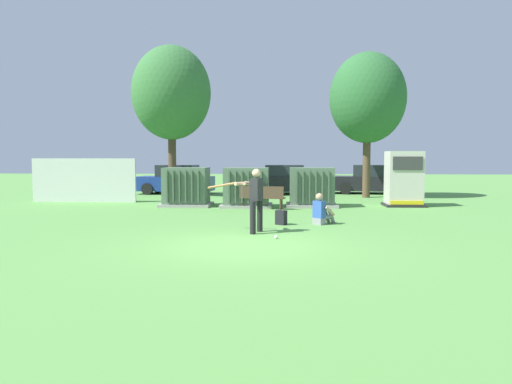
{
  "coord_description": "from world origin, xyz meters",
  "views": [
    {
      "loc": [
        0.92,
        -11.1,
        2.05
      ],
      "look_at": [
        0.07,
        3.5,
        1.0
      ],
      "focal_mm": 33.98,
      "sensor_mm": 36.0,
      "label": 1
    }
  ],
  "objects_px": {
    "transformer_mid_west": "(247,188)",
    "backpack": "(281,218)",
    "transformer_west": "(186,187)",
    "generator_enclosure": "(404,179)",
    "sports_ball": "(276,237)",
    "seated_spectator": "(321,212)",
    "parked_car_left_of_center": "(283,180)",
    "park_bench": "(262,196)",
    "batter": "(254,197)",
    "transformer_mid_east": "(312,188)",
    "parked_car_leftmost": "(176,180)",
    "parked_car_right_of_center": "(370,180)"
  },
  "relations": [
    {
      "from": "transformer_mid_east",
      "to": "parked_car_right_of_center",
      "type": "height_order",
      "value": "same"
    },
    {
      "from": "generator_enclosure",
      "to": "sports_ball",
      "type": "bearing_deg",
      "value": -121.47
    },
    {
      "from": "transformer_mid_west",
      "to": "seated_spectator",
      "type": "distance_m",
      "value": 5.72
    },
    {
      "from": "seated_spectator",
      "to": "parked_car_left_of_center",
      "type": "bearing_deg",
      "value": 95.71
    },
    {
      "from": "transformer_mid_east",
      "to": "parked_car_leftmost",
      "type": "distance_m",
      "value": 9.73
    },
    {
      "from": "sports_ball",
      "to": "backpack",
      "type": "distance_m",
      "value": 2.59
    },
    {
      "from": "batter",
      "to": "parked_car_leftmost",
      "type": "relative_size",
      "value": 0.4
    },
    {
      "from": "transformer_west",
      "to": "transformer_mid_east",
      "type": "xyz_separation_m",
      "value": [
        5.25,
        0.12,
        0.0
      ]
    },
    {
      "from": "batter",
      "to": "backpack",
      "type": "xyz_separation_m",
      "value": [
        0.72,
        1.61,
        -0.76
      ]
    },
    {
      "from": "batter",
      "to": "parked_car_leftmost",
      "type": "distance_m",
      "value": 14.67
    },
    {
      "from": "generator_enclosure",
      "to": "transformer_mid_east",
      "type": "bearing_deg",
      "value": -174.28
    },
    {
      "from": "park_bench",
      "to": "seated_spectator",
      "type": "distance_m",
      "value": 4.64
    },
    {
      "from": "batter",
      "to": "parked_car_left_of_center",
      "type": "height_order",
      "value": "batter"
    },
    {
      "from": "transformer_mid_east",
      "to": "backpack",
      "type": "distance_m",
      "value": 5.7
    },
    {
      "from": "park_bench",
      "to": "batter",
      "type": "bearing_deg",
      "value": -89.29
    },
    {
      "from": "transformer_mid_east",
      "to": "park_bench",
      "type": "height_order",
      "value": "transformer_mid_east"
    },
    {
      "from": "sports_ball",
      "to": "batter",
      "type": "bearing_deg",
      "value": 122.15
    },
    {
      "from": "parked_car_leftmost",
      "to": "parked_car_right_of_center",
      "type": "xyz_separation_m",
      "value": [
        10.9,
        0.82,
        0.0
      ]
    },
    {
      "from": "transformer_mid_east",
      "to": "parked_car_right_of_center",
      "type": "distance_m",
      "value": 8.24
    },
    {
      "from": "parked_car_leftmost",
      "to": "parked_car_left_of_center",
      "type": "xyz_separation_m",
      "value": [
        5.98,
        0.41,
        0.0
      ]
    },
    {
      "from": "sports_ball",
      "to": "parked_car_leftmost",
      "type": "xyz_separation_m",
      "value": [
        -5.87,
        14.66,
        0.71
      ]
    },
    {
      "from": "park_bench",
      "to": "backpack",
      "type": "xyz_separation_m",
      "value": [
        0.8,
        -4.36,
        -0.32
      ]
    },
    {
      "from": "sports_ball",
      "to": "parked_car_left_of_center",
      "type": "height_order",
      "value": "parked_car_left_of_center"
    },
    {
      "from": "transformer_mid_west",
      "to": "backpack",
      "type": "height_order",
      "value": "transformer_mid_west"
    },
    {
      "from": "seated_spectator",
      "to": "park_bench",
      "type": "bearing_deg",
      "value": 115.93
    },
    {
      "from": "batter",
      "to": "parked_car_right_of_center",
      "type": "xyz_separation_m",
      "value": [
        5.64,
        14.52,
        -0.22
      ]
    },
    {
      "from": "batter",
      "to": "parked_car_right_of_center",
      "type": "distance_m",
      "value": 15.58
    },
    {
      "from": "park_bench",
      "to": "parked_car_left_of_center",
      "type": "xyz_separation_m",
      "value": [
        0.79,
        8.13,
        0.22
      ]
    },
    {
      "from": "transformer_west",
      "to": "backpack",
      "type": "relative_size",
      "value": 4.77
    },
    {
      "from": "transformer_mid_west",
      "to": "sports_ball",
      "type": "height_order",
      "value": "transformer_mid_west"
    },
    {
      "from": "sports_ball",
      "to": "backpack",
      "type": "height_order",
      "value": "backpack"
    },
    {
      "from": "transformer_mid_east",
      "to": "generator_enclosure",
      "type": "relative_size",
      "value": 0.91
    },
    {
      "from": "park_bench",
      "to": "backpack",
      "type": "height_order",
      "value": "park_bench"
    },
    {
      "from": "sports_ball",
      "to": "seated_spectator",
      "type": "height_order",
      "value": "seated_spectator"
    },
    {
      "from": "backpack",
      "to": "seated_spectator",
      "type": "bearing_deg",
      "value": 8.93
    },
    {
      "from": "sports_ball",
      "to": "parked_car_left_of_center",
      "type": "bearing_deg",
      "value": 89.56
    },
    {
      "from": "batter",
      "to": "seated_spectator",
      "type": "bearing_deg",
      "value": 42.77
    },
    {
      "from": "backpack",
      "to": "parked_car_leftmost",
      "type": "bearing_deg",
      "value": 116.35
    },
    {
      "from": "park_bench",
      "to": "batter",
      "type": "relative_size",
      "value": 1.06
    },
    {
      "from": "sports_ball",
      "to": "parked_car_right_of_center",
      "type": "height_order",
      "value": "parked_car_right_of_center"
    },
    {
      "from": "seated_spectator",
      "to": "backpack",
      "type": "distance_m",
      "value": 1.25
    },
    {
      "from": "parked_car_leftmost",
      "to": "parked_car_right_of_center",
      "type": "bearing_deg",
      "value": 4.32
    },
    {
      "from": "parked_car_leftmost",
      "to": "sports_ball",
      "type": "bearing_deg",
      "value": -68.19
    },
    {
      "from": "batter",
      "to": "sports_ball",
      "type": "relative_size",
      "value": 19.33
    },
    {
      "from": "parked_car_right_of_center",
      "to": "transformer_mid_west",
      "type": "bearing_deg",
      "value": -129.71
    },
    {
      "from": "transformer_west",
      "to": "sports_ball",
      "type": "height_order",
      "value": "transformer_west"
    },
    {
      "from": "sports_ball",
      "to": "seated_spectator",
      "type": "distance_m",
      "value": 3.1
    },
    {
      "from": "backpack",
      "to": "parked_car_leftmost",
      "type": "relative_size",
      "value": 0.1
    },
    {
      "from": "transformer_west",
      "to": "transformer_mid_east",
      "type": "distance_m",
      "value": 5.25
    },
    {
      "from": "transformer_west",
      "to": "transformer_mid_west",
      "type": "relative_size",
      "value": 1.0
    }
  ]
}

